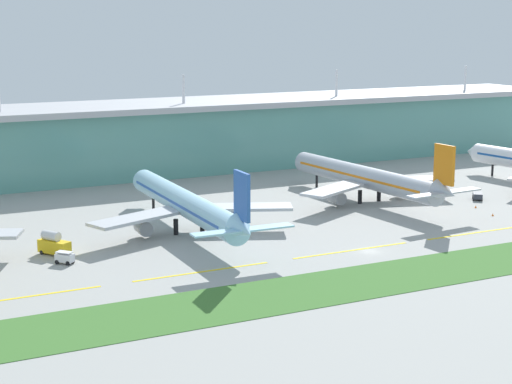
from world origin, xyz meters
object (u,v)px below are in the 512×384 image
baggage_cart (65,258)px  safety_cone_nose_front (493,215)px  airliner_far_middle (366,178)px  safety_cone_left_wingtip (476,207)px  airliner_near_middle (187,204)px  fuel_truck (54,244)px  pushback_tug (478,196)px

baggage_cart → safety_cone_nose_front: size_ratio=5.54×
airliner_far_middle → safety_cone_left_wingtip: airliner_far_middle is taller
airliner_near_middle → baggage_cart: size_ratio=18.28×
airliner_near_middle → fuel_truck: 32.57m
pushback_tug → safety_cone_left_wingtip: size_ratio=7.07×
airliner_near_middle → safety_cone_nose_front: bearing=-14.6°
airliner_far_middle → safety_cone_nose_front: size_ratio=96.18×
airliner_near_middle → baggage_cart: (-31.43, -13.26, -5.19)m
airliner_far_middle → baggage_cart: airliner_far_middle is taller
airliner_far_middle → safety_cone_nose_front: bearing=-57.1°
pushback_tug → safety_cone_left_wingtip: bearing=-133.5°
fuel_truck → pushback_tug: bearing=1.6°
fuel_truck → safety_cone_nose_front: (105.44, -13.55, -1.91)m
airliner_far_middle → fuel_truck: size_ratio=8.99×
fuel_truck → safety_cone_left_wingtip: fuel_truck is taller
baggage_cart → safety_cone_left_wingtip: 107.52m
airliner_near_middle → pushback_tug: airliner_near_middle is taller
baggage_cart → safety_cone_left_wingtip: baggage_cart is taller
safety_cone_nose_front → safety_cone_left_wingtip: bearing=75.0°
fuel_truck → safety_cone_left_wingtip: bearing=-2.4°
pushback_tug → airliner_far_middle: bearing=157.4°
fuel_truck → baggage_cart: bearing=-87.3°
airliner_far_middle → pushback_tug: size_ratio=13.61×
fuel_truck → safety_cone_nose_front: size_ratio=10.70×
baggage_cart → safety_cone_nose_front: bearing=-3.3°
safety_cone_nose_front → baggage_cart: bearing=176.7°
safety_cone_left_wingtip → baggage_cart: bearing=-178.4°
airliner_near_middle → fuel_truck: (-31.79, -5.70, -4.19)m
pushback_tug → fuel_truck: size_ratio=0.66×
pushback_tug → safety_cone_nose_front: 19.39m
pushback_tug → baggage_cart: 115.34m
pushback_tug → airliner_near_middle: bearing=178.3°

